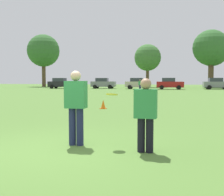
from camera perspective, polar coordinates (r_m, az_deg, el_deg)
ground_plane at (r=6.36m, az=-11.46°, el=-10.31°), size 167.55×167.55×0.00m
player_thrower at (r=6.56m, az=-7.37°, el=-1.11°), size 0.49×0.28×1.74m
player_defender at (r=5.92m, az=6.87°, el=-2.69°), size 0.48×0.29×1.57m
frisbee at (r=6.39m, az=-0.02°, el=0.73°), size 0.27×0.27×0.07m
traffic_cone at (r=14.78m, az=-1.81°, el=-1.31°), size 0.32×0.32×0.48m
parked_car_near_left at (r=49.13m, az=-10.44°, el=2.99°), size 4.29×2.38×1.82m
parked_car_mid_left at (r=48.43m, az=-1.82°, el=3.04°), size 4.29×2.38×1.82m
parked_car_center at (r=46.29m, az=5.29°, el=2.99°), size 4.29×2.38×1.82m
parked_car_mid_right at (r=45.08m, az=11.69°, el=2.91°), size 4.29×2.38×1.82m
parked_car_near_right at (r=47.43m, az=20.58°, el=2.79°), size 4.29×2.38×1.82m
bystander_sideline_watcher at (r=40.06m, az=5.73°, el=2.81°), size 0.48×0.48×1.56m
tree_west_oak at (r=63.61m, az=-13.82°, el=9.33°), size 7.00×7.00×11.37m
tree_west_maple at (r=56.06m, az=7.28°, el=8.15°), size 5.23×5.23×8.50m
tree_center_elm at (r=57.04m, az=19.51°, el=9.62°), size 6.77×6.77×11.00m
tree_east_birch at (r=59.14m, az=19.76°, el=9.35°), size 6.72×6.72×10.93m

